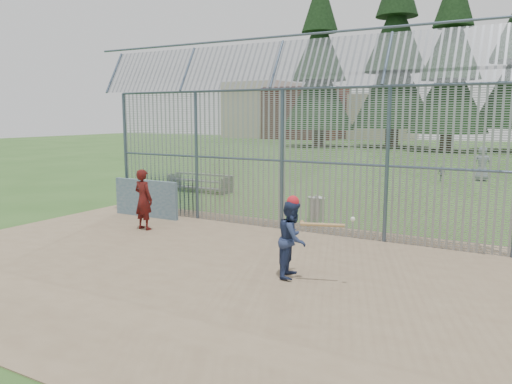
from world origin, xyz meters
The scene contains 13 objects.
ground centered at (0.00, 0.00, 0.00)m, with size 120.00×120.00×0.00m, color #2D511E.
dirt_infield centered at (0.00, -0.50, 0.01)m, with size 14.00×10.00×0.02m, color #756047.
dugout_wall centered at (-4.60, 2.90, 0.62)m, with size 2.50×0.12×1.20m, color #38566B.
batter centered at (2.13, -0.27, 0.81)m, with size 0.76×0.60×1.57m, color navy.
onlooker centered at (-3.42, 1.48, 0.89)m, with size 0.64×0.42×1.75m, color maroon.
bg_kid_standing centered at (3.95, 18.09, 0.88)m, with size 0.86×0.56×1.75m, color slate.
bg_kid_seated centered at (2.29, 16.62, 0.41)m, with size 0.48×0.20×0.81m, color slate.
batting_gear centered at (2.31, -0.30, 1.49)m, with size 1.44×0.44×0.54m.
trash_can centered at (0.42, 5.13, 0.38)m, with size 0.56×0.56×0.82m.
bleacher centered at (-6.35, 8.30, 0.41)m, with size 3.00×0.95×0.72m.
backstop_fence centered at (1.81, 3.43, 2.36)m, with size 20.09×0.81×5.30m.
conifer_row centered at (1.93, 41.51, 10.83)m, with size 38.48×12.26×20.20m.
distant_buildings centered at (-23.18, 56.49, 3.60)m, with size 26.50×10.50×8.00m.
Camera 1 is at (6.33, -9.19, 3.29)m, focal length 35.00 mm.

